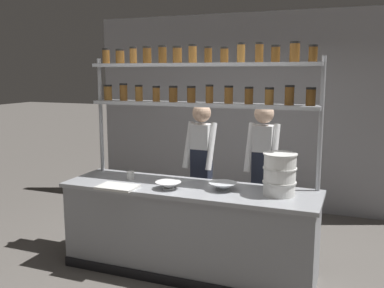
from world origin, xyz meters
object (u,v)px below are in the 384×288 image
(chef_center, at_px, (263,168))
(cutting_board, at_px, (118,187))
(spice_shelf_unit, at_px, (200,87))
(prep_bowl_near_left, at_px, (168,185))
(serving_cup_front, at_px, (130,175))
(prep_bowl_center_front, at_px, (223,186))
(container_stack, at_px, (280,174))
(chef_left, at_px, (201,165))

(chef_center, height_order, cutting_board, chef_center)
(chef_center, distance_m, cutting_board, 1.65)
(spice_shelf_unit, distance_m, prep_bowl_near_left, 1.09)
(serving_cup_front, bearing_deg, chef_center, 28.02)
(chef_center, bearing_deg, serving_cup_front, -150.55)
(cutting_board, bearing_deg, chef_center, 40.46)
(prep_bowl_near_left, bearing_deg, spice_shelf_unit, 71.20)
(prep_bowl_center_front, bearing_deg, cutting_board, -162.74)
(chef_center, xyz_separation_m, container_stack, (0.31, -0.72, 0.12))
(spice_shelf_unit, distance_m, chef_left, 1.00)
(chef_left, height_order, container_stack, chef_left)
(cutting_board, xyz_separation_m, prep_bowl_center_front, (1.02, 0.32, 0.03))
(chef_center, relative_size, serving_cup_front, 19.92)
(prep_bowl_center_front, bearing_deg, spice_shelf_unit, 137.83)
(container_stack, bearing_deg, spice_shelf_unit, 162.24)
(container_stack, relative_size, serving_cup_front, 4.65)
(chef_center, xyz_separation_m, serving_cup_front, (-1.31, -0.70, -0.04))
(chef_left, xyz_separation_m, container_stack, (1.04, -0.67, 0.13))
(spice_shelf_unit, bearing_deg, prep_bowl_center_front, -42.17)
(chef_left, distance_m, prep_bowl_near_left, 0.86)
(prep_bowl_near_left, relative_size, prep_bowl_center_front, 0.93)
(cutting_board, relative_size, prep_bowl_near_left, 1.52)
(chef_center, bearing_deg, chef_left, -175.06)
(chef_center, height_order, container_stack, chef_center)
(serving_cup_front, bearing_deg, chef_left, 48.02)
(prep_bowl_near_left, height_order, prep_bowl_center_front, prep_bowl_center_front)
(prep_bowl_center_front, bearing_deg, serving_cup_front, 177.10)
(container_stack, distance_m, prep_bowl_near_left, 1.10)
(prep_bowl_center_front, distance_m, serving_cup_front, 1.08)
(chef_center, relative_size, container_stack, 4.29)
(prep_bowl_center_front, relative_size, serving_cup_front, 3.26)
(chef_center, relative_size, prep_bowl_near_left, 6.59)
(container_stack, bearing_deg, prep_bowl_center_front, -176.32)
(spice_shelf_unit, relative_size, prep_bowl_near_left, 9.62)
(chef_center, bearing_deg, cutting_board, -138.11)
(chef_left, xyz_separation_m, serving_cup_front, (-0.59, -0.65, -0.03))
(container_stack, xyz_separation_m, cutting_board, (-1.57, -0.35, -0.19))
(spice_shelf_unit, height_order, prep_bowl_center_front, spice_shelf_unit)
(prep_bowl_center_front, bearing_deg, chef_center, 72.56)
(prep_bowl_center_front, height_order, serving_cup_front, serving_cup_front)
(container_stack, distance_m, prep_bowl_center_front, 0.58)
(prep_bowl_near_left, bearing_deg, chef_center, 49.92)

